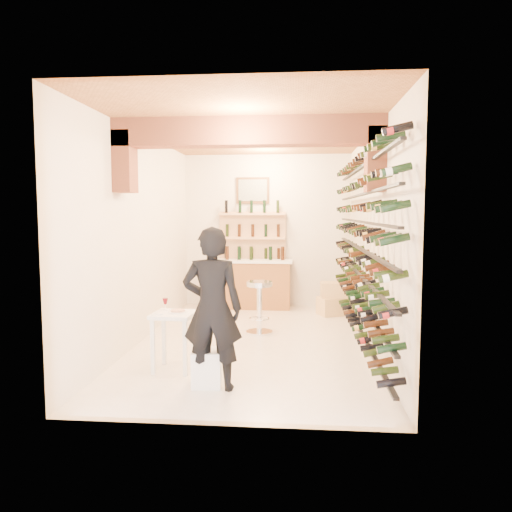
{
  "coord_description": "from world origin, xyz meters",
  "views": [
    {
      "loc": [
        0.66,
        -7.35,
        1.99
      ],
      "look_at": [
        0.0,
        0.3,
        1.3
      ],
      "focal_mm": 34.2,
      "sensor_mm": 36.0,
      "label": 1
    }
  ],
  "objects_px": {
    "back_counter": "(251,282)",
    "tasting_table": "(174,323)",
    "wine_rack": "(356,242)",
    "crate_lower": "(334,306)",
    "person": "(212,309)",
    "chrome_barstool": "(259,303)",
    "white_stool": "(207,368)"
  },
  "relations": [
    {
      "from": "back_counter",
      "to": "tasting_table",
      "type": "xyz_separation_m",
      "value": [
        -0.59,
        -4.09,
        0.07
      ]
    },
    {
      "from": "wine_rack",
      "to": "crate_lower",
      "type": "bearing_deg",
      "value": 94.62
    },
    {
      "from": "person",
      "to": "crate_lower",
      "type": "bearing_deg",
      "value": -112.51
    },
    {
      "from": "wine_rack",
      "to": "person",
      "type": "bearing_deg",
      "value": -131.55
    },
    {
      "from": "wine_rack",
      "to": "chrome_barstool",
      "type": "distance_m",
      "value": 1.9
    },
    {
      "from": "back_counter",
      "to": "crate_lower",
      "type": "distance_m",
      "value": 1.79
    },
    {
      "from": "crate_lower",
      "to": "back_counter",
      "type": "bearing_deg",
      "value": 161.5
    },
    {
      "from": "tasting_table",
      "to": "person",
      "type": "xyz_separation_m",
      "value": [
        0.6,
        -0.61,
        0.32
      ]
    },
    {
      "from": "back_counter",
      "to": "chrome_barstool",
      "type": "distance_m",
      "value": 2.15
    },
    {
      "from": "wine_rack",
      "to": "white_stool",
      "type": "xyz_separation_m",
      "value": [
        -1.9,
        -1.96,
        -1.34
      ]
    },
    {
      "from": "person",
      "to": "crate_lower",
      "type": "relative_size",
      "value": 3.2
    },
    {
      "from": "chrome_barstool",
      "to": "white_stool",
      "type": "bearing_deg",
      "value": -99.36
    },
    {
      "from": "back_counter",
      "to": "crate_lower",
      "type": "xyz_separation_m",
      "value": [
        1.66,
        -0.56,
        -0.36
      ]
    },
    {
      "from": "white_stool",
      "to": "chrome_barstool",
      "type": "relative_size",
      "value": 0.48
    },
    {
      "from": "tasting_table",
      "to": "white_stool",
      "type": "bearing_deg",
      "value": -41.45
    },
    {
      "from": "white_stool",
      "to": "crate_lower",
      "type": "height_order",
      "value": "white_stool"
    },
    {
      "from": "wine_rack",
      "to": "person",
      "type": "xyz_separation_m",
      "value": [
        -1.82,
        -2.05,
        -0.63
      ]
    },
    {
      "from": "wine_rack",
      "to": "back_counter",
      "type": "xyz_separation_m",
      "value": [
        -1.83,
        2.65,
        -1.02
      ]
    },
    {
      "from": "wine_rack",
      "to": "tasting_table",
      "type": "xyz_separation_m",
      "value": [
        -2.42,
        -1.44,
        -0.94
      ]
    },
    {
      "from": "person",
      "to": "tasting_table",
      "type": "bearing_deg",
      "value": -46.16
    },
    {
      "from": "white_stool",
      "to": "chrome_barstool",
      "type": "distance_m",
      "value": 2.53
    },
    {
      "from": "person",
      "to": "back_counter",
      "type": "bearing_deg",
      "value": -90.65
    },
    {
      "from": "tasting_table",
      "to": "crate_lower",
      "type": "relative_size",
      "value": 1.55
    },
    {
      "from": "back_counter",
      "to": "white_stool",
      "type": "height_order",
      "value": "back_counter"
    },
    {
      "from": "crate_lower",
      "to": "tasting_table",
      "type": "bearing_deg",
      "value": -122.48
    },
    {
      "from": "wine_rack",
      "to": "person",
      "type": "distance_m",
      "value": 2.81
    },
    {
      "from": "white_stool",
      "to": "tasting_table",
      "type": "bearing_deg",
      "value": 134.86
    },
    {
      "from": "chrome_barstool",
      "to": "crate_lower",
      "type": "height_order",
      "value": "chrome_barstool"
    },
    {
      "from": "white_stool",
      "to": "chrome_barstool",
      "type": "height_order",
      "value": "chrome_barstool"
    },
    {
      "from": "tasting_table",
      "to": "person",
      "type": "distance_m",
      "value": 0.91
    },
    {
      "from": "person",
      "to": "chrome_barstool",
      "type": "relative_size",
      "value": 2.13
    },
    {
      "from": "white_stool",
      "to": "chrome_barstool",
      "type": "xyz_separation_m",
      "value": [
        0.41,
        2.48,
        0.29
      ]
    }
  ]
}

